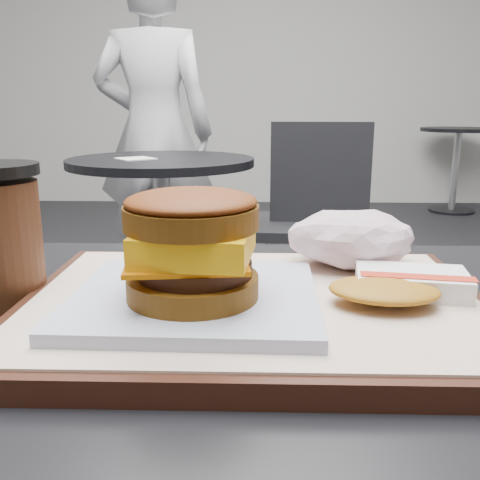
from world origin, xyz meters
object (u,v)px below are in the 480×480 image
neighbor_chair (289,214)px  hash_brown (400,285)px  crumpled_wrapper (351,238)px  serving_tray (254,307)px  breakfast_sandwich (193,259)px  neighbor_table (163,210)px  patron (154,133)px

neighbor_chair → hash_brown: bearing=-90.7°
crumpled_wrapper → neighbor_chair: neighbor_chair is taller
serving_tray → breakfast_sandwich: (-0.05, -0.03, 0.05)m
neighbor_table → breakfast_sandwich: bearing=-79.2°
serving_tray → neighbor_chair: neighbor_chair is taller
neighbor_chair → breakfast_sandwich: bearing=-96.0°
neighbor_table → patron: bearing=102.4°
breakfast_sandwich → patron: (-0.46, 2.30, -0.02)m
crumpled_wrapper → neighbor_table: (-0.45, 1.50, -0.27)m
hash_brown → neighbor_table: size_ratio=0.17×
neighbor_table → neighbor_chair: 0.51m
crumpled_wrapper → neighbor_chair: size_ratio=0.14×
serving_tray → hash_brown: 0.12m
hash_brown → patron: 2.35m
serving_tray → breakfast_sandwich: 0.07m
patron → hash_brown: bearing=105.8°
serving_tray → breakfast_sandwich: bearing=-149.0°
serving_tray → patron: 2.32m
breakfast_sandwich → crumpled_wrapper: 0.18m
patron → neighbor_chair: bearing=140.6°
neighbor_table → crumpled_wrapper: bearing=-73.4°
breakfast_sandwich → neighbor_chair: size_ratio=0.22×
crumpled_wrapper → patron: (-0.60, 2.18, -0.01)m
breakfast_sandwich → hash_brown: 0.17m
neighbor_table → patron: (-0.15, 0.68, 0.26)m
breakfast_sandwich → neighbor_chair: breakfast_sandwich is taller
neighbor_table → neighbor_chair: neighbor_chair is taller
neighbor_table → serving_tray: bearing=-77.5°
breakfast_sandwich → crumpled_wrapper: breakfast_sandwich is taller
crumpled_wrapper → neighbor_table: 1.59m
breakfast_sandwich → neighbor_chair: (0.18, 1.76, -0.32)m
serving_tray → neighbor_table: size_ratio=0.51×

